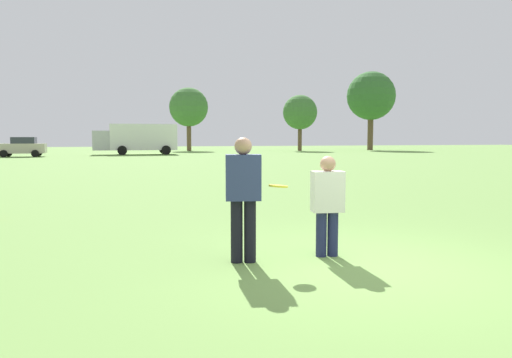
{
  "coord_description": "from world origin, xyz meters",
  "views": [
    {
      "loc": [
        -3.26,
        -5.56,
        1.72
      ],
      "look_at": [
        -0.58,
        3.2,
        0.94
      ],
      "focal_mm": 33.6,
      "sensor_mm": 36.0,
      "label": 1
    }
  ],
  "objects_px": {
    "box_truck": "(137,138)",
    "player_defender": "(327,201)",
    "frisbee": "(278,186)",
    "player_thrower": "(243,192)",
    "parked_car_mid_right": "(22,147)"
  },
  "relations": [
    {
      "from": "player_thrower",
      "to": "frisbee",
      "type": "height_order",
      "value": "player_thrower"
    },
    {
      "from": "frisbee",
      "to": "box_truck",
      "type": "distance_m",
      "value": 45.74
    },
    {
      "from": "parked_car_mid_right",
      "to": "box_truck",
      "type": "relative_size",
      "value": 0.5
    },
    {
      "from": "player_defender",
      "to": "parked_car_mid_right",
      "type": "distance_m",
      "value": 43.71
    },
    {
      "from": "player_thrower",
      "to": "player_defender",
      "type": "height_order",
      "value": "player_thrower"
    },
    {
      "from": "box_truck",
      "to": "player_defender",
      "type": "bearing_deg",
      "value": -89.82
    },
    {
      "from": "player_defender",
      "to": "parked_car_mid_right",
      "type": "bearing_deg",
      "value": 104.19
    },
    {
      "from": "player_thrower",
      "to": "player_defender",
      "type": "bearing_deg",
      "value": -1.32
    },
    {
      "from": "frisbee",
      "to": "player_defender",
      "type": "bearing_deg",
      "value": 7.39
    },
    {
      "from": "frisbee",
      "to": "box_truck",
      "type": "height_order",
      "value": "box_truck"
    },
    {
      "from": "parked_car_mid_right",
      "to": "box_truck",
      "type": "height_order",
      "value": "box_truck"
    },
    {
      "from": "parked_car_mid_right",
      "to": "player_defender",
      "type": "bearing_deg",
      "value": -75.81
    },
    {
      "from": "player_defender",
      "to": "box_truck",
      "type": "xyz_separation_m",
      "value": [
        -0.15,
        45.63,
        0.94
      ]
    },
    {
      "from": "player_thrower",
      "to": "parked_car_mid_right",
      "type": "bearing_deg",
      "value": 102.59
    },
    {
      "from": "player_defender",
      "to": "box_truck",
      "type": "relative_size",
      "value": 0.17
    }
  ]
}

